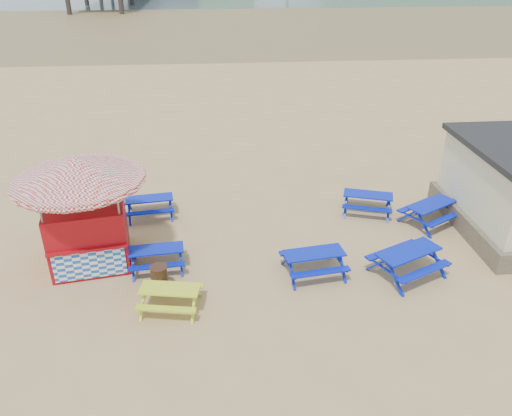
{
  "coord_description": "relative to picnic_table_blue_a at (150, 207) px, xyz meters",
  "views": [
    {
      "loc": [
        -1.71,
        -13.64,
        9.08
      ],
      "look_at": [
        -0.37,
        1.5,
        1.0
      ],
      "focal_mm": 35.0,
      "sensor_mm": 36.0,
      "label": 1
    }
  ],
  "objects": [
    {
      "name": "picnic_table_blue_b",
      "position": [
        8.18,
        -0.46,
        0.02
      ],
      "size": [
        2.17,
        1.95,
        0.76
      ],
      "rotation": [
        0.0,
        0.0,
        -0.31
      ],
      "color": "#0A20A7",
      "rests_on": "ground"
    },
    {
      "name": "litter_bin",
      "position": [
        0.72,
        -4.6,
        0.02
      ],
      "size": [
        0.52,
        0.52,
        0.77
      ],
      "color": "#3A2117",
      "rests_on": "ground"
    },
    {
      "name": "picnic_table_blue_e",
      "position": [
        5.39,
        -4.25,
        0.02
      ],
      "size": [
        2.04,
        1.73,
        0.78
      ],
      "rotation": [
        0.0,
        0.0,
        0.14
      ],
      "color": "#0A20A7",
      "rests_on": "ground"
    },
    {
      "name": "ground",
      "position": [
        4.21,
        -3.15,
        -0.37
      ],
      "size": [
        400.0,
        400.0,
        0.0
      ],
      "primitive_type": "plane",
      "color": "tan",
      "rests_on": "ground"
    },
    {
      "name": "picnic_table_blue_d",
      "position": [
        0.56,
        -3.5,
        -0.01
      ],
      "size": [
        1.8,
        1.5,
        0.71
      ],
      "rotation": [
        0.0,
        0.0,
        0.09
      ],
      "color": "#0A20A7",
      "rests_on": "ground"
    },
    {
      "name": "ice_cream_kiosk",
      "position": [
        -1.56,
        -2.87,
        1.88
      ],
      "size": [
        4.58,
        4.58,
        3.57
      ],
      "rotation": [
        0.0,
        0.0,
        0.16
      ],
      "color": "maroon",
      "rests_on": "ground"
    },
    {
      "name": "picnic_table_yellow",
      "position": [
        1.1,
        -5.55,
        -0.02
      ],
      "size": [
        1.85,
        1.59,
        0.69
      ],
      "rotation": [
        0.0,
        0.0,
        -0.18
      ],
      "color": "#AACA17",
      "rests_on": "ground"
    },
    {
      "name": "wet_sand",
      "position": [
        4.21,
        51.85,
        -0.36
      ],
      "size": [
        400.0,
        400.0,
        0.0
      ],
      "primitive_type": "plane",
      "color": "olive",
      "rests_on": "ground"
    },
    {
      "name": "picnic_table_blue_f",
      "position": [
        8.25,
        -4.55,
        0.06
      ],
      "size": [
        2.54,
        2.35,
        0.85
      ],
      "rotation": [
        0.0,
        0.0,
        0.44
      ],
      "color": "#0A20A7",
      "rests_on": "ground"
    },
    {
      "name": "picnic_table_blue_c",
      "position": [
        10.22,
        -1.51,
        0.04
      ],
      "size": [
        2.42,
        2.28,
        0.8
      ],
      "rotation": [
        0.0,
        0.0,
        0.52
      ],
      "color": "#0A20A7",
      "rests_on": "ground"
    },
    {
      "name": "picnic_table_blue_a",
      "position": [
        0.0,
        0.0,
        0.0
      ],
      "size": [
        1.9,
        1.6,
        0.73
      ],
      "rotation": [
        0.0,
        0.0,
        0.12
      ],
      "color": "#0A20A7",
      "rests_on": "ground"
    }
  ]
}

